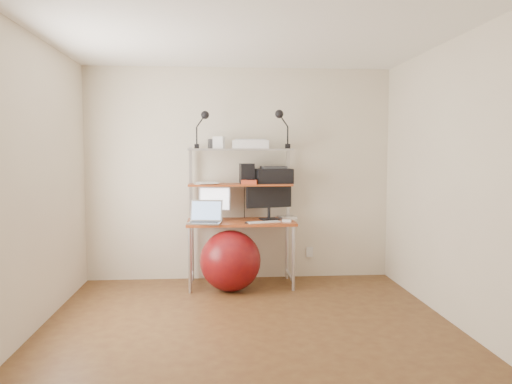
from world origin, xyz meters
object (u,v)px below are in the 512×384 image
(monitor_black, at_px, (269,195))
(exercise_ball, at_px, (230,261))
(laptop, at_px, (206,218))
(monitor_silver, at_px, (215,201))
(printer, at_px, (273,175))

(monitor_black, xyz_separation_m, exercise_ball, (-0.45, -0.31, -0.69))
(monitor_black, xyz_separation_m, laptop, (-0.72, -0.24, -0.22))
(monitor_black, relative_size, exercise_ball, 0.83)
(monitor_silver, xyz_separation_m, laptop, (-0.10, -0.24, -0.16))
(monitor_black, xyz_separation_m, printer, (0.06, 0.07, 0.23))
(laptop, height_order, printer, printer)
(printer, relative_size, exercise_ball, 0.67)
(monitor_black, height_order, printer, printer)
(printer, bearing_deg, exercise_ball, -150.25)
(laptop, bearing_deg, printer, 31.10)
(monitor_black, height_order, exercise_ball, monitor_black)
(monitor_black, distance_m, printer, 0.24)
(monitor_black, height_order, laptop, monitor_black)
(laptop, xyz_separation_m, printer, (0.78, 0.30, 0.45))
(monitor_silver, distance_m, printer, 0.74)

